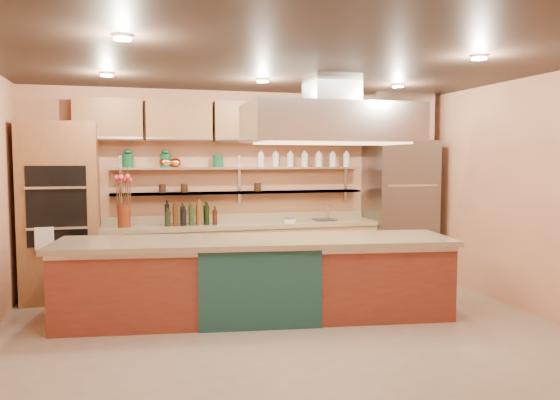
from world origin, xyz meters
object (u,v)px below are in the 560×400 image
object	(u,v)px
flower_vase	(124,216)
copper_kettle	(175,163)
island	(257,278)
green_canister	(218,161)
kitchen_scale	(289,219)
refrigerator	(400,211)

from	to	relation	value
flower_vase	copper_kettle	distance (m)	1.01
island	green_canister	xyz separation A→B (m)	(-0.19, 1.62, 1.34)
kitchen_scale	flower_vase	bearing A→B (deg)	-175.39
refrigerator	island	distance (m)	2.95
kitchen_scale	green_canister	size ratio (longest dim) A/B	0.88
green_canister	kitchen_scale	bearing A→B (deg)	-12.62
refrigerator	island	xyz separation A→B (m)	(-2.53, -1.39, -0.59)
island	kitchen_scale	xyz separation A→B (m)	(0.79, 1.40, 0.51)
island	green_canister	bearing A→B (deg)	104.51
kitchen_scale	copper_kettle	world-z (taller)	copper_kettle
refrigerator	flower_vase	distance (m)	4.01
refrigerator	kitchen_scale	size ratio (longest dim) A/B	13.49
refrigerator	copper_kettle	bearing A→B (deg)	176.03
island	green_canister	size ratio (longest dim) A/B	24.89
copper_kettle	green_canister	bearing A→B (deg)	0.00
green_canister	flower_vase	bearing A→B (deg)	-170.31
flower_vase	copper_kettle	xyz separation A→B (m)	(0.69, 0.22, 0.70)
flower_vase	green_canister	xyz separation A→B (m)	(1.29, 0.22, 0.72)
kitchen_scale	green_canister	xyz separation A→B (m)	(-0.98, 0.22, 0.83)
flower_vase	copper_kettle	size ratio (longest dim) A/B	1.84
island	flower_vase	size ratio (longest dim) A/B	14.71
refrigerator	copper_kettle	xyz separation A→B (m)	(-3.32, 0.23, 0.73)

